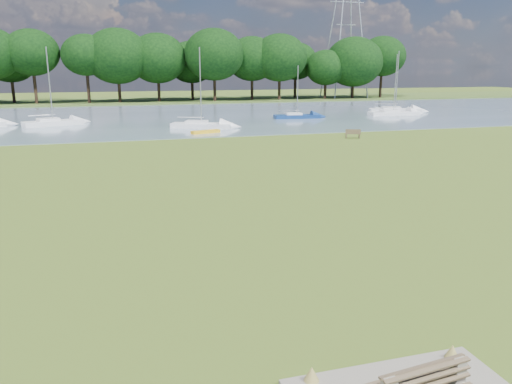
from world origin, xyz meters
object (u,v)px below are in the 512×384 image
object	(u,v)px
kayak	(206,132)
sailboat_5	(297,115)
sailboat_1	(393,112)
sailboat_0	(201,123)
sailboat_7	(52,121)
riverbank_bench	(353,134)
sailboat_6	(395,109)

from	to	relation	value
kayak	sailboat_5	world-z (taller)	sailboat_5
sailboat_1	kayak	bearing A→B (deg)	-153.73
sailboat_5	sailboat_0	bearing A→B (deg)	-148.84
kayak	sailboat_7	world-z (taller)	sailboat_7
riverbank_bench	sailboat_6	xyz separation A→B (m)	(16.57, 20.51, 0.12)
kayak	sailboat_1	xyz separation A→B (m)	(26.05, 10.83, 0.26)
sailboat_0	sailboat_6	distance (m)	29.46
sailboat_5	sailboat_6	xyz separation A→B (m)	(15.25, 3.47, 0.09)
sailboat_0	sailboat_5	bearing A→B (deg)	49.80
riverbank_bench	sailboat_0	size ratio (longest dim) A/B	0.17
sailboat_0	sailboat_6	world-z (taller)	sailboat_6
riverbank_bench	sailboat_6	bearing A→B (deg)	71.25
riverbank_bench	sailboat_5	size ratio (longest dim) A/B	0.22
sailboat_0	sailboat_7	bearing A→B (deg)	179.78
kayak	sailboat_1	bearing A→B (deg)	4.16
sailboat_1	sailboat_5	world-z (taller)	sailboat_1
kayak	sailboat_7	size ratio (longest dim) A/B	0.35
sailboat_0	sailboat_6	bearing A→B (deg)	42.78
riverbank_bench	kayak	xyz separation A→B (m)	(-11.59, 6.58, -0.21)
riverbank_bench	kayak	size ratio (longest dim) A/B	0.49
sailboat_0	riverbank_bench	bearing A→B (deg)	-20.32
sailboat_0	sailboat_7	world-z (taller)	sailboat_7
riverbank_bench	kayak	world-z (taller)	riverbank_bench
kayak	sailboat_6	bearing A→B (deg)	7.89
sailboat_0	sailboat_7	distance (m)	15.81
sailboat_0	sailboat_5	xyz separation A→B (m)	(12.58, 6.17, -0.05)
sailboat_1	sailboat_7	xyz separation A→B (m)	(-40.18, -0.14, 0.07)
sailboat_6	kayak	bearing A→B (deg)	-134.52
riverbank_bench	sailboat_6	world-z (taller)	sailboat_6
sailboat_0	sailboat_7	size ratio (longest dim) A/B	0.98
sailboat_0	kayak	bearing A→B (deg)	-70.65
sailboat_1	sailboat_7	distance (m)	40.18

